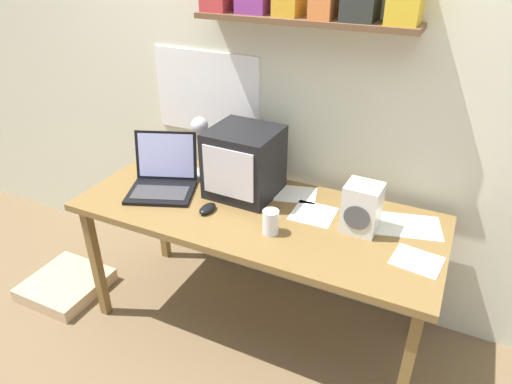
{
  "coord_description": "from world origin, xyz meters",
  "views": [
    {
      "loc": [
        0.8,
        -1.66,
        1.87
      ],
      "look_at": [
        0.0,
        0.0,
        0.83
      ],
      "focal_mm": 32.0,
      "sensor_mm": 36.0,
      "label": 1
    }
  ],
  "objects_px": {
    "corner_desk": "(256,221)",
    "juice_glass": "(271,223)",
    "space_heater": "(362,208)",
    "computer_mouse": "(208,209)",
    "floor_cushion": "(66,285)",
    "printed_handout": "(406,226)",
    "open_notebook": "(296,194)",
    "crt_monitor": "(244,162)",
    "laptop": "(163,176)",
    "loose_paper_near_monitor": "(313,214)",
    "loose_paper_near_laptop": "(417,261)",
    "desk_lamp": "(202,141)"
  },
  "relations": [
    {
      "from": "loose_paper_near_monitor",
      "to": "loose_paper_near_laptop",
      "type": "height_order",
      "value": "same"
    },
    {
      "from": "open_notebook",
      "to": "computer_mouse",
      "type": "bearing_deg",
      "value": -133.82
    },
    {
      "from": "computer_mouse",
      "to": "corner_desk",
      "type": "bearing_deg",
      "value": 28.21
    },
    {
      "from": "space_heater",
      "to": "loose_paper_near_monitor",
      "type": "distance_m",
      "value": 0.25
    },
    {
      "from": "corner_desk",
      "to": "crt_monitor",
      "type": "height_order",
      "value": "crt_monitor"
    },
    {
      "from": "corner_desk",
      "to": "loose_paper_near_monitor",
      "type": "distance_m",
      "value": 0.28
    },
    {
      "from": "corner_desk",
      "to": "juice_glass",
      "type": "xyz_separation_m",
      "value": [
        0.14,
        -0.14,
        0.11
      ]
    },
    {
      "from": "juice_glass",
      "to": "crt_monitor",
      "type": "bearing_deg",
      "value": 134.16
    },
    {
      "from": "space_heater",
      "to": "floor_cushion",
      "type": "distance_m",
      "value": 1.84
    },
    {
      "from": "space_heater",
      "to": "printed_handout",
      "type": "xyz_separation_m",
      "value": [
        0.19,
        0.12,
        -0.11
      ]
    },
    {
      "from": "juice_glass",
      "to": "open_notebook",
      "type": "bearing_deg",
      "value": 93.48
    },
    {
      "from": "loose_paper_near_monitor",
      "to": "laptop",
      "type": "bearing_deg",
      "value": -173.64
    },
    {
      "from": "space_heater",
      "to": "floor_cushion",
      "type": "relative_size",
      "value": 0.53
    },
    {
      "from": "crt_monitor",
      "to": "open_notebook",
      "type": "distance_m",
      "value": 0.31
    },
    {
      "from": "corner_desk",
      "to": "open_notebook",
      "type": "height_order",
      "value": "open_notebook"
    },
    {
      "from": "printed_handout",
      "to": "computer_mouse",
      "type": "bearing_deg",
      "value": -162.19
    },
    {
      "from": "juice_glass",
      "to": "computer_mouse",
      "type": "distance_m",
      "value": 0.34
    },
    {
      "from": "crt_monitor",
      "to": "loose_paper_near_monitor",
      "type": "bearing_deg",
      "value": -5.81
    },
    {
      "from": "corner_desk",
      "to": "juice_glass",
      "type": "relative_size",
      "value": 15.51
    },
    {
      "from": "laptop",
      "to": "space_heater",
      "type": "relative_size",
      "value": 1.84
    },
    {
      "from": "printed_handout",
      "to": "juice_glass",
      "type": "bearing_deg",
      "value": -149.53
    },
    {
      "from": "loose_paper_near_laptop",
      "to": "loose_paper_near_monitor",
      "type": "bearing_deg",
      "value": 162.54
    },
    {
      "from": "crt_monitor",
      "to": "open_notebook",
      "type": "relative_size",
      "value": 1.41
    },
    {
      "from": "printed_handout",
      "to": "open_notebook",
      "type": "xyz_separation_m",
      "value": [
        -0.55,
        0.05,
        0.0
      ]
    },
    {
      "from": "loose_paper_near_monitor",
      "to": "open_notebook",
      "type": "distance_m",
      "value": 0.2
    },
    {
      "from": "crt_monitor",
      "to": "loose_paper_near_laptop",
      "type": "xyz_separation_m",
      "value": [
        0.88,
        -0.2,
        -0.17
      ]
    },
    {
      "from": "floor_cushion",
      "to": "desk_lamp",
      "type": "bearing_deg",
      "value": 30.4
    },
    {
      "from": "corner_desk",
      "to": "loose_paper_near_laptop",
      "type": "bearing_deg",
      "value": -5.37
    },
    {
      "from": "space_heater",
      "to": "printed_handout",
      "type": "distance_m",
      "value": 0.25
    },
    {
      "from": "juice_glass",
      "to": "computer_mouse",
      "type": "bearing_deg",
      "value": 174.59
    },
    {
      "from": "loose_paper_near_laptop",
      "to": "floor_cushion",
      "type": "relative_size",
      "value": 0.49
    },
    {
      "from": "corner_desk",
      "to": "loose_paper_near_monitor",
      "type": "height_order",
      "value": "loose_paper_near_monitor"
    },
    {
      "from": "laptop",
      "to": "computer_mouse",
      "type": "relative_size",
      "value": 3.75
    },
    {
      "from": "corner_desk",
      "to": "space_heater",
      "type": "xyz_separation_m",
      "value": [
        0.48,
        0.05,
        0.17
      ]
    },
    {
      "from": "loose_paper_near_monitor",
      "to": "floor_cushion",
      "type": "relative_size",
      "value": 0.47
    },
    {
      "from": "desk_lamp",
      "to": "loose_paper_near_monitor",
      "type": "relative_size",
      "value": 1.74
    },
    {
      "from": "juice_glass",
      "to": "printed_handout",
      "type": "relative_size",
      "value": 0.33
    },
    {
      "from": "printed_handout",
      "to": "loose_paper_near_monitor",
      "type": "relative_size",
      "value": 1.69
    },
    {
      "from": "loose_paper_near_laptop",
      "to": "desk_lamp",
      "type": "bearing_deg",
      "value": 167.56
    },
    {
      "from": "printed_handout",
      "to": "loose_paper_near_monitor",
      "type": "bearing_deg",
      "value": -168.1
    },
    {
      "from": "corner_desk",
      "to": "space_heater",
      "type": "relative_size",
      "value": 7.78
    },
    {
      "from": "space_heater",
      "to": "printed_handout",
      "type": "height_order",
      "value": "space_heater"
    },
    {
      "from": "crt_monitor",
      "to": "open_notebook",
      "type": "xyz_separation_m",
      "value": [
        0.24,
        0.09,
        -0.17
      ]
    },
    {
      "from": "computer_mouse",
      "to": "space_heater",
      "type": "bearing_deg",
      "value": 13.32
    },
    {
      "from": "laptop",
      "to": "juice_glass",
      "type": "height_order",
      "value": "laptop"
    },
    {
      "from": "crt_monitor",
      "to": "computer_mouse",
      "type": "xyz_separation_m",
      "value": [
        -0.07,
        -0.24,
        -0.15
      ]
    },
    {
      "from": "juice_glass",
      "to": "space_heater",
      "type": "distance_m",
      "value": 0.4
    },
    {
      "from": "laptop",
      "to": "open_notebook",
      "type": "height_order",
      "value": "laptop"
    },
    {
      "from": "floor_cushion",
      "to": "space_heater",
      "type": "bearing_deg",
      "value": 10.71
    },
    {
      "from": "space_heater",
      "to": "computer_mouse",
      "type": "bearing_deg",
      "value": -164.21
    }
  ]
}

